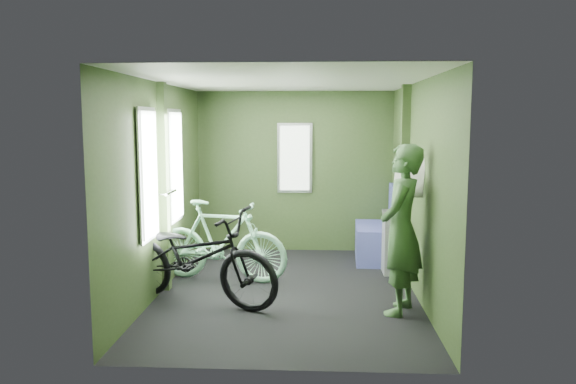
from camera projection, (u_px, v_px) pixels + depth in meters
name	position (u px, v px, depth m)	size (l,w,h in m)	color
room	(284.00, 162.00, 6.11)	(4.00, 4.02, 2.31)	black
bicycle_black	(195.00, 304.00, 5.81)	(0.67, 1.91, 1.00)	black
bicycle_mint	(221.00, 281.00, 6.64)	(0.45, 1.61, 0.97)	#97E7B9
passenger	(401.00, 229.00, 5.46)	(0.59, 0.77, 1.67)	#3B5F34
waste_box	(393.00, 242.00, 6.93)	(0.23, 0.32, 0.78)	slate
bench_seat	(378.00, 239.00, 7.59)	(0.58, 0.98, 1.01)	navy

